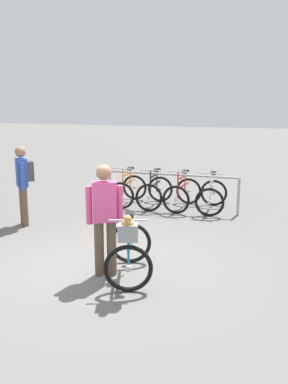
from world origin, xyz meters
TOP-DOWN VIEW (x-y plane):
  - ground_plane at (0.00, 0.00)m, footprint 80.00×80.00m
  - bike_rack_rail at (-0.13, 3.79)m, footprint 3.21×0.21m
  - racked_bike_orange at (-1.30, 3.91)m, footprint 0.75×1.16m
  - racked_bike_black at (-0.60, 3.94)m, footprint 0.74×1.15m
  - racked_bike_red at (0.10, 3.98)m, footprint 0.68×1.10m
  - racked_bike_white at (0.80, 4.01)m, footprint 0.78×1.18m
  - featured_bicycle at (0.54, -0.22)m, footprint 1.02×1.26m
  - person_with_featured_bike at (0.15, -0.19)m, footprint 0.48×0.34m
  - pedestrian_with_backpack at (-2.57, 1.48)m, footprint 0.47×0.47m

SIDE VIEW (x-z plane):
  - ground_plane at x=0.00m, z-range 0.00..0.00m
  - racked_bike_white at x=0.80m, z-range -0.12..0.86m
  - racked_bike_orange at x=-1.30m, z-range -0.12..0.86m
  - racked_bike_black at x=-0.60m, z-range -0.12..0.86m
  - racked_bike_red at x=0.10m, z-range -0.12..0.85m
  - featured_bicycle at x=0.54m, z-range -0.06..1.03m
  - bike_rack_rail at x=-0.13m, z-range 0.23..1.10m
  - person_with_featured_bike at x=0.15m, z-range 0.09..1.73m
  - pedestrian_with_backpack at x=-2.57m, z-range 0.12..1.76m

